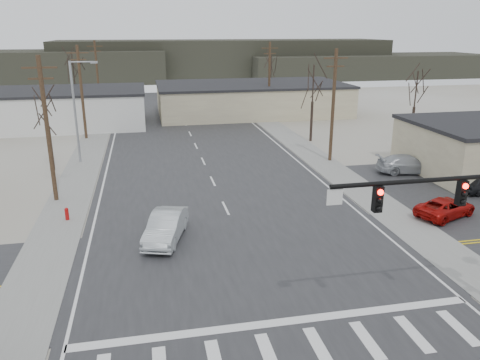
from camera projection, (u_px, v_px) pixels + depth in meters
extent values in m
plane|color=#BCBBB7|center=(252.00, 264.00, 24.19)|extent=(140.00, 140.00, 0.00)
cube|color=#272729|center=(211.00, 178.00, 38.16)|extent=(18.00, 110.00, 0.05)
cube|color=#272729|center=(252.00, 264.00, 24.18)|extent=(90.00, 10.00, 0.04)
cube|color=gray|center=(83.00, 168.00, 40.80)|extent=(3.00, 90.00, 0.06)
cube|color=gray|center=(313.00, 155.00, 44.83)|extent=(3.00, 90.00, 0.06)
cylinder|color=black|center=(435.00, 180.00, 17.56)|extent=(8.40, 0.18, 0.18)
cube|color=black|center=(461.00, 193.00, 17.97)|extent=(0.32, 0.30, 1.00)
cube|color=black|center=(378.00, 199.00, 17.31)|extent=(0.32, 0.30, 1.00)
sphere|color=#FF0C05|center=(466.00, 186.00, 17.72)|extent=(0.22, 0.22, 0.22)
sphere|color=#FF0C05|center=(381.00, 192.00, 17.05)|extent=(0.22, 0.22, 0.22)
cube|color=silver|center=(335.00, 197.00, 16.92)|extent=(0.60, 0.04, 0.60)
cylinder|color=#A50C0C|center=(67.00, 215.00, 29.59)|extent=(0.24, 0.24, 0.70)
sphere|color=#A50C0C|center=(66.00, 209.00, 29.47)|extent=(0.24, 0.24, 0.24)
cube|color=silver|center=(54.00, 109.00, 57.77)|extent=(22.00, 12.00, 4.20)
cube|color=black|center=(52.00, 91.00, 57.08)|extent=(22.30, 12.30, 0.30)
cube|color=#C4BB96|center=(251.00, 100.00, 66.48)|extent=(26.00, 14.00, 4.00)
cube|color=black|center=(252.00, 84.00, 65.82)|extent=(26.30, 14.30, 0.30)
cylinder|color=#4C3623|center=(48.00, 131.00, 31.64)|extent=(0.30, 0.30, 10.00)
cube|color=#4C3623|center=(39.00, 68.00, 30.34)|extent=(2.20, 0.12, 0.12)
cube|color=#4C3623|center=(41.00, 79.00, 30.56)|extent=(1.60, 0.12, 0.12)
cylinder|color=#4C3623|center=(82.00, 93.00, 50.28)|extent=(0.30, 0.30, 10.00)
cube|color=#4C3623|center=(78.00, 53.00, 48.98)|extent=(2.20, 0.12, 0.12)
cube|color=#4C3623|center=(78.00, 60.00, 49.20)|extent=(1.60, 0.12, 0.12)
cylinder|color=#4C3623|center=(98.00, 76.00, 68.92)|extent=(0.30, 0.30, 10.00)
cube|color=#4C3623|center=(95.00, 46.00, 67.62)|extent=(2.20, 0.12, 0.12)
cube|color=#4C3623|center=(95.00, 51.00, 67.84)|extent=(1.60, 0.12, 0.12)
cylinder|color=#4C3623|center=(333.00, 107.00, 41.61)|extent=(0.30, 0.30, 10.00)
cube|color=#4C3623|center=(336.00, 58.00, 40.31)|extent=(2.20, 0.12, 0.12)
cube|color=#4C3623|center=(335.00, 66.00, 40.53)|extent=(1.60, 0.12, 0.12)
cylinder|color=#4C3623|center=(269.00, 81.00, 62.11)|extent=(0.30, 0.30, 10.00)
cube|color=#4C3623|center=(270.00, 48.00, 60.82)|extent=(2.20, 0.12, 0.12)
cube|color=#4C3623|center=(270.00, 54.00, 61.03)|extent=(1.60, 0.12, 0.12)
cylinder|color=gray|center=(75.00, 113.00, 41.21)|extent=(0.20, 0.20, 9.00)
cylinder|color=gray|center=(82.00, 62.00, 40.04)|extent=(2.00, 0.12, 0.12)
cube|color=gray|center=(94.00, 62.00, 40.25)|extent=(0.60, 0.25, 0.18)
cylinder|color=#30221D|center=(51.00, 149.00, 39.77)|extent=(0.28, 0.28, 3.75)
cylinder|color=#30221D|center=(46.00, 109.00, 38.73)|extent=(0.14, 0.14, 3.75)
cylinder|color=#30221D|center=(311.00, 121.00, 50.14)|extent=(0.28, 0.28, 4.25)
cylinder|color=#30221D|center=(313.00, 85.00, 48.96)|extent=(0.14, 0.14, 4.25)
cylinder|color=#30221D|center=(77.00, 101.00, 63.70)|extent=(0.28, 0.28, 4.50)
cylinder|color=#30221D|center=(73.00, 70.00, 62.45)|extent=(0.14, 0.14, 4.50)
cylinder|color=#30221D|center=(271.00, 92.00, 74.89)|extent=(0.28, 0.28, 4.00)
cylinder|color=#30221D|center=(271.00, 69.00, 73.78)|extent=(0.14, 0.14, 4.00)
cylinder|color=#30221D|center=(412.00, 126.00, 48.26)|extent=(0.28, 0.28, 4.00)
cylinder|color=#30221D|center=(416.00, 91.00, 47.15)|extent=(0.14, 0.14, 4.00)
cube|color=#333026|center=(2.00, 68.00, 102.19)|extent=(70.00, 18.00, 7.00)
cube|color=#333026|center=(224.00, 59.00, 115.13)|extent=(80.00, 18.00, 9.00)
cube|color=#333026|center=(366.00, 66.00, 116.73)|extent=(60.00, 18.00, 5.50)
imported|color=#A5ABAF|center=(166.00, 227.00, 26.68)|extent=(3.01, 5.13, 1.60)
imported|color=black|center=(216.00, 101.00, 73.56)|extent=(3.03, 5.13, 1.39)
imported|color=black|center=(170.00, 104.00, 70.29)|extent=(2.49, 4.76, 1.54)
imported|color=#A00B08|center=(445.00, 208.00, 30.08)|extent=(4.83, 3.50, 1.22)
imported|color=#A0A5AB|center=(408.00, 164.00, 39.19)|extent=(5.44, 2.86, 1.50)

